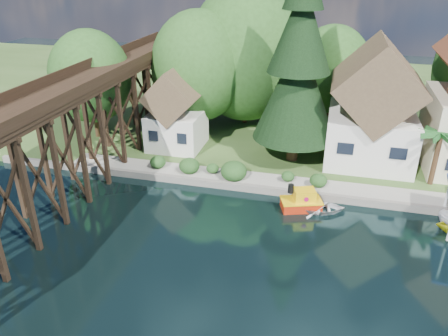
{
  "coord_description": "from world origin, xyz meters",
  "views": [
    {
      "loc": [
        3.37,
        -23.09,
        17.4
      ],
      "look_at": [
        -4.07,
        6.0,
        2.89
      ],
      "focal_mm": 35.0,
      "sensor_mm": 36.0,
      "label": 1
    }
  ],
  "objects_px": {
    "tugboat": "(302,201)",
    "trestle_bridge": "(74,128)",
    "boat_white_a": "(321,207)",
    "conifer": "(299,64)",
    "house_left": "(373,111)",
    "shed": "(176,114)",
    "palm_tree": "(441,137)"
  },
  "relations": [
    {
      "from": "boat_white_a",
      "to": "conifer",
      "type": "bearing_deg",
      "value": 11.67
    },
    {
      "from": "shed",
      "to": "trestle_bridge",
      "type": "bearing_deg",
      "value": -118.19
    },
    {
      "from": "conifer",
      "to": "tugboat",
      "type": "distance_m",
      "value": 11.84
    },
    {
      "from": "trestle_bridge",
      "to": "tugboat",
      "type": "height_order",
      "value": "trestle_bridge"
    },
    {
      "from": "conifer",
      "to": "tugboat",
      "type": "relative_size",
      "value": 5.33
    },
    {
      "from": "trestle_bridge",
      "to": "conifer",
      "type": "relative_size",
      "value": 2.42
    },
    {
      "from": "trestle_bridge",
      "to": "boat_white_a",
      "type": "height_order",
      "value": "trestle_bridge"
    },
    {
      "from": "palm_tree",
      "to": "house_left",
      "type": "bearing_deg",
      "value": 142.24
    },
    {
      "from": "trestle_bridge",
      "to": "boat_white_a",
      "type": "relative_size",
      "value": 12.48
    },
    {
      "from": "house_left",
      "to": "shed",
      "type": "distance_m",
      "value": 18.11
    },
    {
      "from": "trestle_bridge",
      "to": "house_left",
      "type": "height_order",
      "value": "house_left"
    },
    {
      "from": "shed",
      "to": "palm_tree",
      "type": "xyz_separation_m",
      "value": [
        22.99,
        -2.37,
        0.87
      ]
    },
    {
      "from": "house_left",
      "to": "palm_tree",
      "type": "distance_m",
      "value": 6.33
    },
    {
      "from": "palm_tree",
      "to": "tugboat",
      "type": "height_order",
      "value": "palm_tree"
    },
    {
      "from": "conifer",
      "to": "boat_white_a",
      "type": "height_order",
      "value": "conifer"
    },
    {
      "from": "tugboat",
      "to": "house_left",
      "type": "bearing_deg",
      "value": 62.7
    },
    {
      "from": "trestle_bridge",
      "to": "shed",
      "type": "relative_size",
      "value": 5.63
    },
    {
      "from": "conifer",
      "to": "palm_tree",
      "type": "xyz_separation_m",
      "value": [
        11.66,
        -2.08,
        -4.59
      ]
    },
    {
      "from": "trestle_bridge",
      "to": "conifer",
      "type": "distance_m",
      "value": 19.08
    },
    {
      "from": "conifer",
      "to": "boat_white_a",
      "type": "bearing_deg",
      "value": -68.34
    },
    {
      "from": "house_left",
      "to": "shed",
      "type": "bearing_deg",
      "value": -175.23
    },
    {
      "from": "shed",
      "to": "boat_white_a",
      "type": "distance_m",
      "value": 16.96
    },
    {
      "from": "tugboat",
      "to": "boat_white_a",
      "type": "distance_m",
      "value": 1.51
    },
    {
      "from": "tugboat",
      "to": "trestle_bridge",
      "type": "bearing_deg",
      "value": -176.51
    },
    {
      "from": "shed",
      "to": "palm_tree",
      "type": "relative_size",
      "value": 1.63
    },
    {
      "from": "house_left",
      "to": "conifer",
      "type": "height_order",
      "value": "conifer"
    },
    {
      "from": "trestle_bridge",
      "to": "house_left",
      "type": "bearing_deg",
      "value": 25.21
    },
    {
      "from": "trestle_bridge",
      "to": "palm_tree",
      "type": "bearing_deg",
      "value": 13.97
    },
    {
      "from": "boat_white_a",
      "to": "palm_tree",
      "type": "bearing_deg",
      "value": -65.86
    },
    {
      "from": "shed",
      "to": "tugboat",
      "type": "xyz_separation_m",
      "value": [
        12.98,
        -8.23,
        -3.16
      ]
    },
    {
      "from": "trestle_bridge",
      "to": "palm_tree",
      "type": "height_order",
      "value": "trestle_bridge"
    },
    {
      "from": "house_left",
      "to": "tugboat",
      "type": "bearing_deg",
      "value": -117.3
    }
  ]
}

